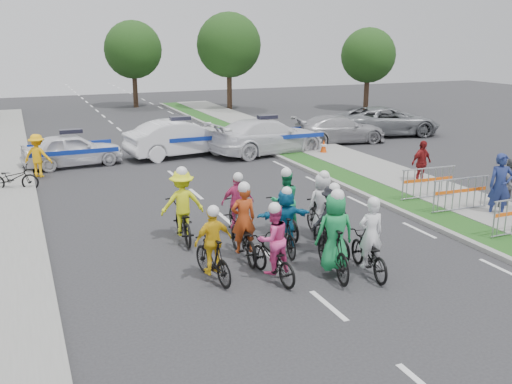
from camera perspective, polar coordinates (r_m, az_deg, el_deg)
name	(u,v)px	position (r m, az deg, el deg)	size (l,w,h in m)	color
ground	(328,306)	(11.72, 7.25, -11.21)	(90.00, 90.00, 0.00)	#28282B
curb_right	(391,207)	(18.23, 13.34, -1.47)	(0.20, 60.00, 0.12)	gray
grass_strip	(409,205)	(18.65, 15.08, -1.23)	(1.20, 60.00, 0.11)	#1F4B18
sidewalk_right	(454,198)	(19.77, 19.22, -0.59)	(2.40, 60.00, 0.13)	gray
rider_0	(369,249)	(13.07, 11.23, -5.57)	(0.88, 1.88, 1.84)	black
rider_1	(334,242)	(12.80, 7.79, -5.02)	(0.94, 2.00, 2.04)	black
rider_2	(273,251)	(12.53, 1.68, -5.90)	(0.84, 1.83, 1.80)	black
rider_3	(213,251)	(12.52, -4.33, -5.93)	(0.92, 1.72, 1.75)	black
rider_4	(331,227)	(14.00, 7.54, -3.49)	(1.04, 1.83, 1.85)	black
rider_5	(285,225)	(14.00, 2.91, -3.32)	(1.41, 1.68, 1.73)	black
rider_6	(243,233)	(13.69, -1.31, -4.16)	(0.79, 1.94, 1.94)	black
rider_7	(321,212)	(15.11, 6.57, -2.01)	(0.82, 1.81, 1.87)	black
rider_8	(284,211)	(15.22, 2.86, -1.88)	(0.83, 1.90, 1.90)	black
rider_9	(237,211)	(15.27, -1.89, -1.90)	(0.92, 1.72, 1.76)	black
rider_10	(182,212)	(14.96, -7.38, -2.02)	(1.17, 2.03, 2.01)	black
police_car_0	(72,150)	(24.65, -17.88, 4.05)	(1.61, 4.00, 1.36)	white
police_car_1	(181,138)	(25.65, -7.52, 5.36)	(1.70, 4.88, 1.61)	white
police_car_2	(267,136)	(25.98, 1.14, 5.60)	(2.23, 5.48, 1.59)	white
civilian_sedan	(340,129)	(28.97, 8.35, 6.23)	(1.90, 4.68, 1.36)	#A2A1A6
civilian_suv	(387,121)	(31.62, 13.00, 6.93)	(2.55, 5.54, 1.54)	gray
spectator_0	(500,186)	(18.21, 23.24, 0.59)	(0.70, 0.46, 1.92)	navy
spectator_1	(511,185)	(18.99, 24.17, 0.65)	(0.81, 0.63, 1.66)	#545559
spectator_2	(421,163)	(21.31, 16.21, 2.83)	(0.94, 0.39, 1.61)	maroon
marshal_hiviz	(38,156)	(23.12, -21.00, 3.41)	(1.06, 0.61, 1.65)	#FDB00D
barrier_1	(460,196)	(18.20, 19.75, -0.36)	(2.00, 0.50, 1.12)	#A5A8AD
barrier_2	(428,184)	(19.27, 16.82, 0.73)	(2.00, 0.50, 1.12)	#A5A8AD
cone_0	(322,183)	(19.63, 6.65, 0.91)	(0.40, 0.40, 0.70)	#F24C0C
cone_1	(324,148)	(25.89, 6.78, 4.44)	(0.40, 0.40, 0.70)	#F24C0C
parked_bike	(13,178)	(21.42, -23.15, 1.29)	(0.60, 1.72, 0.91)	black
tree_1	(229,45)	(41.57, -2.73, 14.46)	(4.55, 4.55, 6.82)	#382619
tree_2	(368,55)	(42.11, 11.16, 13.25)	(3.85, 3.85, 5.77)	#382619
tree_4	(133,50)	(43.82, -12.20, 13.73)	(4.20, 4.20, 6.30)	#382619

